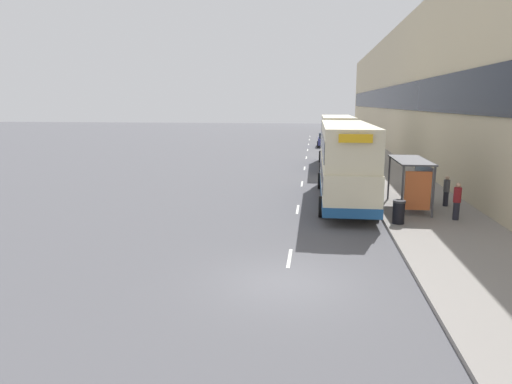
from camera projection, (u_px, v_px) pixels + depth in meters
name	position (u px, v px, depth m)	size (l,w,h in m)	color
ground_plane	(285.00, 283.00, 13.95)	(220.00, 220.00, 0.00)	#515156
pavement	(366.00, 152.00, 50.60)	(5.00, 93.00, 0.14)	gray
terrace_facade	(407.00, 91.00, 48.84)	(3.10, 93.00, 13.29)	#C6B793
lane_mark_0	(289.00, 258.00, 16.13)	(0.12, 2.00, 0.01)	silver
lane_mark_1	(298.00, 209.00, 23.52)	(0.12, 2.00, 0.01)	silver
lane_mark_2	(302.00, 184.00, 30.91)	(0.12, 2.00, 0.01)	silver
lane_mark_3	(305.00, 168.00, 38.29)	(0.12, 2.00, 0.01)	silver
lane_mark_4	(306.00, 158.00, 45.68)	(0.12, 2.00, 0.01)	silver
lane_mark_5	(308.00, 150.00, 53.07)	(0.12, 2.00, 0.01)	silver
lane_mark_6	(309.00, 144.00, 60.46)	(0.12, 2.00, 0.01)	silver
lane_mark_7	(309.00, 140.00, 67.84)	(0.12, 2.00, 0.01)	silver
lane_mark_8	(310.00, 136.00, 75.23)	(0.12, 2.00, 0.01)	silver
bus_shelter	(415.00, 175.00, 22.64)	(1.60, 4.20, 2.48)	#4C4C51
double_decker_bus_near	(345.00, 161.00, 24.87)	(2.85, 11.54, 4.30)	beige
double_decker_bus_ahead	(337.00, 140.00, 38.65)	(2.85, 10.40, 4.30)	beige
car_0	(325.00, 140.00, 56.86)	(1.95, 4.09, 1.75)	navy
pedestrian_at_shelter	(457.00, 201.00, 20.74)	(0.34, 0.34, 1.73)	#23232D
pedestrian_1	(446.00, 191.00, 23.53)	(0.31, 0.31, 1.58)	#23232D
pedestrian_2	(380.00, 177.00, 27.15)	(0.36, 0.36, 1.81)	#23232D
litter_bin	(399.00, 212.00, 20.16)	(0.55, 0.55, 1.05)	black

